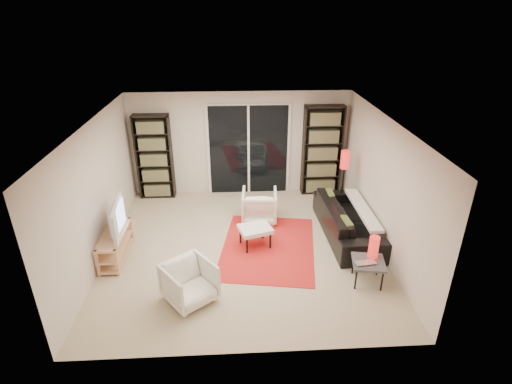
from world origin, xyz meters
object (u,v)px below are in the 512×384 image
armchair_back (259,206)px  ottoman (255,230)px  sofa (348,220)px  armchair_front (190,283)px  floor_lamp (345,166)px  tv_stand (115,245)px  side_table (368,264)px  bookshelf_left (154,157)px  bookshelf_right (322,151)px

armchair_back → ottoman: armchair_back is taller
sofa → armchair_front: 3.38m
sofa → armchair_front: bearing=119.4°
armchair_back → ottoman: (-0.14, -1.00, 0.01)m
floor_lamp → ottoman: bearing=-146.8°
tv_stand → sofa: sofa is taller
sofa → armchair_front: (-2.89, -1.75, -0.01)m
side_table → floor_lamp: bearing=85.8°
tv_stand → floor_lamp: 4.76m
bookshelf_left → side_table: 5.28m
tv_stand → sofa: size_ratio=0.52×
bookshelf_left → ottoman: bearing=-46.5°
armchair_back → armchair_front: (-1.22, -2.45, -0.01)m
bookshelf_right → floor_lamp: bookshelf_right is taller
bookshelf_right → armchair_back: size_ratio=2.89×
ottoman → armchair_front: bearing=-126.5°
armchair_back → floor_lamp: (1.80, 0.27, 0.74)m
tv_stand → side_table: tv_stand is taller
sofa → ottoman: (-1.82, -0.29, 0.02)m
armchair_front → side_table: (2.84, 0.28, 0.04)m
sofa → armchair_front: size_ratio=3.17×
floor_lamp → bookshelf_left: bearing=166.1°
sofa → armchair_back: size_ratio=3.07×
armchair_front → tv_stand: bearing=101.8°
bookshelf_left → ottoman: 3.21m
bookshelf_right → armchair_front: bearing=-126.4°
armchair_front → floor_lamp: size_ratio=0.50×
tv_stand → ottoman: tv_stand is taller
tv_stand → sofa: 4.35m
armchair_back → side_table: (1.62, -2.18, 0.03)m
bookshelf_right → side_table: size_ratio=3.58×
armchair_front → ottoman: size_ratio=1.02×
sofa → floor_lamp: 1.23m
sofa → side_table: sofa is taller
floor_lamp → bookshelf_right: bearing=104.4°
tv_stand → armchair_front: (1.42, -1.22, 0.06)m
ottoman → armchair_back: bearing=81.9°
bookshelf_right → armchair_front: bookshelf_right is taller
bookshelf_left → armchair_back: (2.31, -1.29, -0.64)m
bookshelf_right → tv_stand: bookshelf_right is taller
armchair_front → floor_lamp: (3.02, 2.72, 0.75)m
bookshelf_left → armchair_front: size_ratio=2.77×
armchair_back → armchair_front: 2.74m
armchair_back → bookshelf_left: bearing=-24.6°
ottoman → side_table: size_ratio=1.17×
ottoman → floor_lamp: 2.43m
armchair_back → floor_lamp: floor_lamp is taller
bookshelf_left → tv_stand: 2.64m
tv_stand → floor_lamp: (4.44, 1.50, 0.80)m
ottoman → side_table: same height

